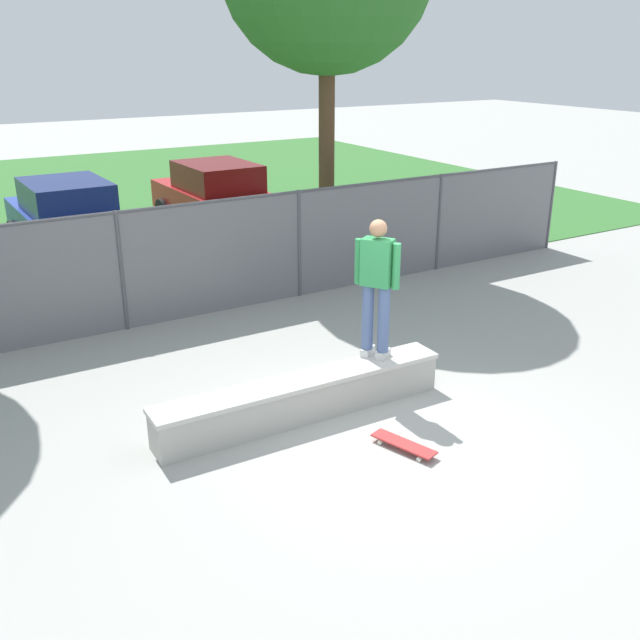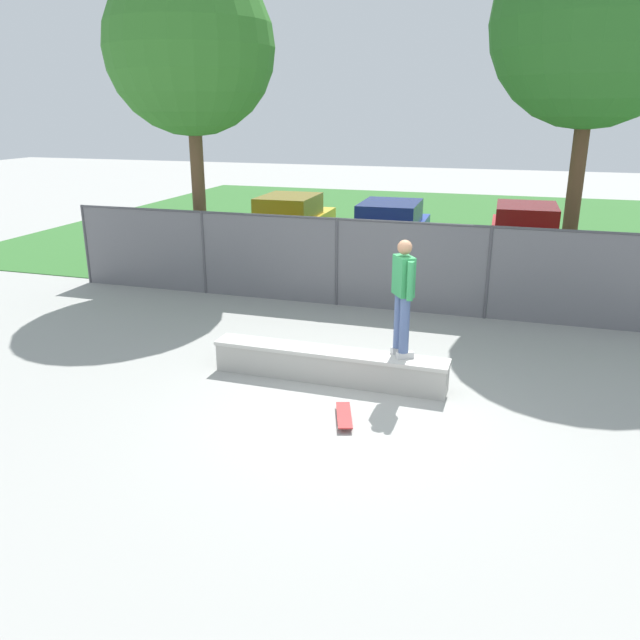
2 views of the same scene
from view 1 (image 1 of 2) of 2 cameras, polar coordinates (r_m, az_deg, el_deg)
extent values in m
plane|color=#9E9E99|center=(8.52, 5.49, -9.41)|extent=(80.00, 80.00, 0.00)
cube|color=#336B2D|center=(22.03, -18.86, 8.78)|extent=(28.08, 20.00, 0.02)
cube|color=#A8A59E|center=(8.83, -1.39, -6.42)|extent=(3.78, 0.50, 0.46)
cube|color=beige|center=(8.72, -1.40, -4.90)|extent=(3.82, 0.54, 0.06)
cube|color=beige|center=(9.37, 3.83, -2.48)|extent=(0.28, 0.23, 0.10)
cube|color=beige|center=(9.29, 5.08, -2.71)|extent=(0.28, 0.23, 0.10)
cylinder|color=#475B89|center=(9.15, 3.83, 0.26)|extent=(0.15, 0.15, 0.88)
cylinder|color=#475B89|center=(9.08, 5.11, 0.05)|extent=(0.15, 0.15, 0.88)
cube|color=#2D8C4C|center=(8.88, 4.60, 4.62)|extent=(0.39, 0.44, 0.60)
cylinder|color=#2D8C4C|center=(8.97, 3.11, 4.70)|extent=(0.10, 0.10, 0.58)
cylinder|color=#2D8C4C|center=(8.80, 6.12, 4.28)|extent=(0.10, 0.10, 0.58)
sphere|color=#9E7051|center=(8.77, 4.69, 7.31)|extent=(0.22, 0.22, 0.22)
cube|color=red|center=(8.28, 6.71, -9.80)|extent=(0.44, 0.82, 0.02)
cube|color=#B2B2B7|center=(8.17, 8.29, -10.52)|extent=(0.15, 0.10, 0.02)
cube|color=#B2B2B7|center=(8.42, 5.17, -9.30)|extent=(0.15, 0.10, 0.02)
cylinder|color=silver|center=(8.12, 7.94, -10.97)|extent=(0.05, 0.06, 0.05)
cylinder|color=silver|center=(8.25, 8.61, -10.48)|extent=(0.05, 0.06, 0.05)
cylinder|color=silver|center=(8.38, 4.81, -9.73)|extent=(0.05, 0.06, 0.05)
cylinder|color=silver|center=(8.50, 5.50, -9.27)|extent=(0.05, 0.06, 0.05)
cylinder|color=#4C4C51|center=(11.69, -15.59, 3.75)|extent=(0.07, 0.07, 1.95)
cylinder|color=#4C4C51|center=(12.85, -1.68, 6.08)|extent=(0.07, 0.07, 1.95)
cylinder|color=#4C4C51|center=(14.64, 9.46, 7.68)|extent=(0.07, 0.07, 1.95)
cylinder|color=#4C4C51|center=(16.86, 17.99, 8.71)|extent=(0.07, 0.07, 1.95)
cylinder|color=#4C4C51|center=(11.96, -8.55, 9.34)|extent=(16.08, 0.05, 0.05)
cube|color=slate|center=(12.18, -8.31, 5.00)|extent=(16.08, 0.01, 1.95)
cylinder|color=#513823|center=(14.80, 0.53, 12.64)|extent=(0.32, 0.32, 4.25)
cube|color=#233D9E|center=(16.40, -19.47, 7.11)|extent=(1.90, 4.24, 0.70)
cube|color=navy|center=(16.12, -19.64, 9.32)|extent=(1.65, 2.14, 0.64)
cylinder|color=black|center=(17.56, -23.21, 6.30)|extent=(0.24, 0.65, 0.64)
cylinder|color=black|center=(17.91, -17.55, 7.30)|extent=(0.24, 0.65, 0.64)
cylinder|color=black|center=(15.07, -21.42, 4.31)|extent=(0.24, 0.65, 0.64)
cylinder|color=black|center=(15.48, -14.92, 5.48)|extent=(0.24, 0.65, 0.64)
cube|color=#B21E1E|center=(17.99, -8.30, 9.26)|extent=(1.90, 4.24, 0.70)
cube|color=#621010|center=(17.73, -8.21, 11.30)|extent=(1.65, 2.14, 0.64)
cylinder|color=black|center=(18.92, -12.40, 8.49)|extent=(0.24, 0.65, 0.64)
cylinder|color=black|center=(19.59, -7.42, 9.23)|extent=(0.24, 0.65, 0.64)
cylinder|color=black|center=(16.56, -9.20, 6.93)|extent=(0.24, 0.65, 0.64)
cylinder|color=black|center=(17.32, -3.70, 7.78)|extent=(0.24, 0.65, 0.64)
camera|label=2|loc=(6.84, 78.15, 3.17)|focal=35.60mm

